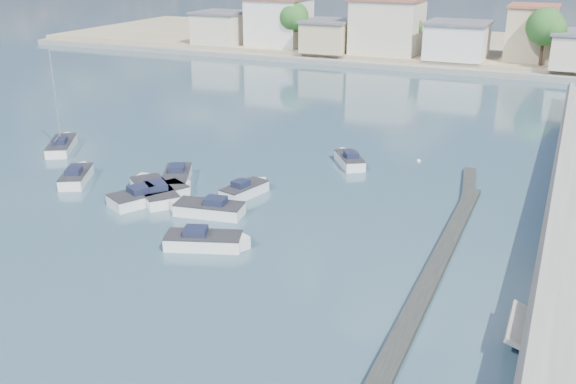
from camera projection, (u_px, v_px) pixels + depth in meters
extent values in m
plane|color=#273F4E|center=(429.00, 127.00, 64.21)|extent=(400.00, 400.00, 0.00)
cube|color=slate|center=(569.00, 349.00, 28.01)|extent=(5.31, 3.50, 1.94)
cube|color=black|center=(437.00, 266.00, 35.87)|extent=(1.00, 26.00, 0.35)
cube|color=black|center=(469.00, 186.00, 48.02)|extent=(2.00, 8.05, 0.30)
cube|color=gray|center=(496.00, 50.00, 108.35)|extent=(160.00, 40.00, 1.40)
cube|color=slate|center=(477.00, 72.00, 90.53)|extent=(160.00, 2.50, 0.80)
cube|color=beige|center=(222.00, 28.00, 110.26)|extent=(8.00, 8.00, 5.00)
cube|color=#595960|center=(221.00, 12.00, 109.31)|extent=(8.48, 8.48, 0.35)
cube|color=silver|center=(279.00, 22.00, 107.73)|extent=(9.00, 9.00, 7.50)
cube|color=tan|center=(328.00, 37.00, 101.90)|extent=(7.00, 8.00, 4.50)
cube|color=#595960|center=(329.00, 21.00, 101.04)|extent=(7.42, 8.48, 0.35)
cube|color=beige|center=(387.00, 27.00, 99.57)|extent=(10.00, 9.00, 8.00)
cube|color=silver|center=(457.00, 41.00, 95.07)|extent=(8.50, 8.50, 5.00)
cube|color=#595960|center=(459.00, 23.00, 94.12)|extent=(9.01, 9.01, 0.35)
cube|color=tan|center=(531.00, 34.00, 93.39)|extent=(6.50, 7.50, 7.50)
cube|color=#99513D|center=(535.00, 6.00, 91.99)|extent=(6.89, 7.95, 0.35)
cylinder|color=#38281E|center=(294.00, 38.00, 104.38)|extent=(0.44, 0.44, 3.38)
sphere|color=#1A4D19|center=(294.00, 17.00, 103.19)|extent=(4.80, 4.80, 4.80)
sphere|color=#1A4D19|center=(298.00, 19.00, 102.42)|extent=(3.60, 3.60, 3.60)
sphere|color=#1A4D19|center=(291.00, 16.00, 103.81)|extent=(3.30, 3.30, 3.30)
cylinder|color=#38281E|center=(407.00, 43.00, 100.19)|extent=(0.44, 0.44, 2.93)
sphere|color=#1A4D19|center=(408.00, 24.00, 99.16)|extent=(4.16, 4.16, 4.16)
sphere|color=#1A4D19|center=(412.00, 26.00, 98.49)|extent=(3.12, 3.12, 3.12)
sphere|color=#1A4D19|center=(405.00, 23.00, 99.69)|extent=(2.86, 2.86, 2.86)
cylinder|color=#38281E|center=(541.00, 53.00, 89.06)|extent=(0.44, 0.44, 3.60)
sphere|color=#1A4D19|center=(545.00, 27.00, 87.79)|extent=(5.12, 5.12, 5.12)
sphere|color=#1A4D19|center=(552.00, 29.00, 86.96)|extent=(3.84, 3.84, 3.84)
sphere|color=#1A4D19|center=(539.00, 25.00, 88.44)|extent=(3.52, 3.52, 3.52)
cube|color=silver|center=(76.00, 178.00, 49.17)|extent=(3.54, 4.65, 1.00)
cube|color=silver|center=(82.00, 170.00, 50.91)|extent=(1.51, 1.51, 1.00)
cube|color=#262628|center=(76.00, 172.00, 48.99)|extent=(3.57, 4.67, 0.08)
cube|color=#191E34|center=(74.00, 171.00, 48.50)|extent=(1.55, 1.65, 0.48)
cube|color=silver|center=(244.00, 192.00, 46.39)|extent=(2.43, 4.03, 1.00)
cube|color=silver|center=(259.00, 186.00, 47.57)|extent=(1.48, 1.48, 1.00)
cube|color=#262628|center=(244.00, 185.00, 46.21)|extent=(2.46, 4.04, 0.08)
cube|color=#191E34|center=(241.00, 184.00, 45.85)|extent=(1.20, 1.33, 0.48)
cube|color=silver|center=(154.00, 193.00, 46.19)|extent=(5.74, 5.27, 1.00)
cube|color=silver|center=(146.00, 183.00, 48.23)|extent=(1.66, 1.66, 1.00)
cube|color=#262628|center=(154.00, 187.00, 46.01)|extent=(5.76, 5.30, 0.08)
cube|color=#191E34|center=(156.00, 186.00, 45.45)|extent=(2.16, 2.11, 0.48)
cube|color=silver|center=(209.00, 211.00, 43.09)|extent=(4.80, 2.59, 1.00)
cube|color=silver|center=(183.00, 208.00, 43.54)|extent=(1.84, 1.84, 1.00)
cube|color=#262628|center=(209.00, 204.00, 42.91)|extent=(4.80, 2.62, 0.08)
cube|color=#191E34|center=(215.00, 201.00, 42.72)|extent=(1.54, 1.36, 0.48)
cube|color=silver|center=(149.00, 197.00, 45.40)|extent=(4.45, 5.81, 1.00)
cube|color=silver|center=(178.00, 190.00, 46.74)|extent=(1.90, 1.90, 1.00)
cube|color=#262628|center=(148.00, 191.00, 45.22)|extent=(4.49, 5.83, 0.08)
cube|color=#191E34|center=(141.00, 189.00, 44.82)|extent=(1.94, 2.07, 0.48)
cube|color=silver|center=(349.00, 162.00, 52.96)|extent=(3.59, 4.21, 1.00)
cube|color=silver|center=(344.00, 156.00, 54.53)|extent=(1.32, 1.32, 1.00)
cube|color=#262628|center=(350.00, 156.00, 52.78)|extent=(3.62, 4.23, 0.08)
cube|color=#191E34|center=(351.00, 155.00, 52.32)|extent=(1.50, 1.55, 0.48)
cube|color=silver|center=(177.00, 179.00, 48.90)|extent=(3.94, 5.33, 1.00)
cube|color=silver|center=(173.00, 189.00, 46.88)|extent=(1.69, 1.69, 1.00)
cube|color=#262628|center=(176.00, 173.00, 48.72)|extent=(3.97, 5.34, 0.08)
cube|color=#191E34|center=(177.00, 168.00, 49.10)|extent=(1.72, 1.87, 0.48)
cube|color=silver|center=(204.00, 243.00, 38.40)|extent=(4.87, 3.19, 1.00)
cube|color=silver|center=(236.00, 244.00, 38.26)|extent=(1.68, 1.68, 1.00)
cube|color=#262628|center=(203.00, 235.00, 38.22)|extent=(4.88, 3.23, 0.08)
cube|color=#191E34|center=(196.00, 231.00, 38.17)|extent=(1.65, 1.49, 0.48)
cube|color=silver|center=(62.00, 147.00, 56.88)|extent=(4.41, 5.57, 1.00)
cube|color=silver|center=(67.00, 140.00, 59.09)|extent=(1.54, 1.54, 1.00)
cube|color=#262628|center=(61.00, 142.00, 56.70)|extent=(4.44, 5.59, 0.08)
cube|color=#191E34|center=(60.00, 141.00, 56.11)|extent=(1.82, 1.98, 0.48)
cylinder|color=silver|center=(55.00, 97.00, 55.27)|extent=(0.12, 0.12, 8.00)
cylinder|color=silver|center=(57.00, 138.00, 55.34)|extent=(1.34, 2.08, 0.08)
sphere|color=white|center=(546.00, 333.00, 29.86)|extent=(0.33, 0.33, 0.33)
sphere|color=white|center=(538.00, 273.00, 35.37)|extent=(0.33, 0.33, 0.33)
sphere|color=white|center=(558.00, 235.00, 40.05)|extent=(0.33, 0.33, 0.33)
sphere|color=white|center=(419.00, 161.00, 53.92)|extent=(0.33, 0.33, 0.33)
sphere|color=white|center=(563.00, 189.00, 47.74)|extent=(0.33, 0.33, 0.33)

